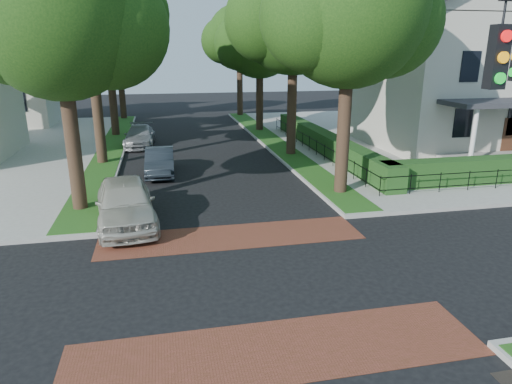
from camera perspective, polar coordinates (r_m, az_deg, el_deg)
ground at (r=13.01m, az=-0.88°, el=-10.97°), size 120.00×120.00×0.00m
sidewalk_ne at (r=37.70m, az=23.62°, el=6.53°), size 30.00×30.00×0.15m
crosswalk_far at (r=15.86m, az=-3.08°, el=-5.58°), size 9.00×2.20×0.01m
crosswalk_near at (r=10.36m, az=2.69°, el=-19.15°), size 9.00×2.20×0.01m
storm_drain at (r=10.89m, az=29.40°, el=-19.64°), size 0.65×0.45×0.01m
grass_strip_ne at (r=31.86m, az=2.15°, el=6.39°), size 1.60×29.80×0.02m
grass_strip_nw at (r=31.12m, az=-17.63°, el=5.33°), size 1.60×29.80×0.02m
tree_right_near at (r=20.11m, az=11.72°, el=21.11°), size 7.75×6.67×10.66m
tree_right_mid at (r=27.69m, az=4.84°, el=20.98°), size 8.25×7.09×11.22m
tree_right_far at (r=36.33m, az=0.56°, el=18.43°), size 7.25×6.23×9.74m
tree_right_back at (r=45.18m, az=-2.01°, el=18.64°), size 7.50×6.45×10.20m
tree_left_near at (r=18.81m, az=-23.08°, el=19.35°), size 7.50×6.45×10.20m
tree_left_mid at (r=26.79m, az=-20.08°, el=20.97°), size 8.00×6.88×11.48m
tree_left_far at (r=35.64m, az=-17.93°, el=18.01°), size 7.00×6.02×9.86m
tree_left_back at (r=44.64m, az=-16.82°, el=18.16°), size 7.75×6.66×10.44m
hedge_main_road at (r=28.57m, az=8.66°, el=6.14°), size 1.00×18.00×1.20m
fence_main_road at (r=28.33m, az=7.12°, el=5.80°), size 0.06×18.00×0.90m
house_victorian at (r=33.54m, az=25.05°, el=15.47°), size 13.00×13.05×12.48m
parked_car_front at (r=17.30m, az=-16.01°, el=-1.26°), size 2.58×5.25×1.72m
parked_car_middle at (r=24.11m, az=-11.94°, el=3.73°), size 1.50×4.11×1.35m
parked_car_rear at (r=31.81m, az=-14.32°, el=6.79°), size 2.09×4.71×1.34m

